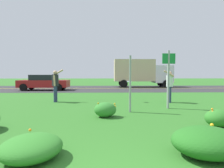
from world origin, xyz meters
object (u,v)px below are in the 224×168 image
Objects in this scene: car_red_center_left at (44,82)px; person_catcher_white_shirt at (170,84)px; sign_post_near_path at (130,84)px; person_thrower_dark_shirt at (55,83)px; box_truck_white at (141,72)px; sign_post_by_roadside at (168,73)px; frisbee_pale_blue at (129,82)px.

person_catcher_white_shirt is at bearing -41.02° from car_red_center_left.
sign_post_near_path is 0.49× the size of car_red_center_left.
car_red_center_left is (-3.16, 7.65, -0.27)m from person_thrower_dark_shirt.
person_thrower_dark_shirt is 0.26× the size of box_truck_white.
person_thrower_dark_shirt is at bearing 159.01° from sign_post_by_roadside.
box_truck_white reaches higher than sign_post_by_roadside.
sign_post_near_path reaches higher than frisbee_pale_blue.
sign_post_by_roadside is 5.81m from person_thrower_dark_shirt.
person_catcher_white_shirt is at bearing -3.38° from person_thrower_dark_shirt.
box_truck_white is at bearing 77.82° from sign_post_near_path.
frisbee_pale_blue is (-2.08, 0.29, 0.11)m from person_catcher_white_shirt.
sign_post_near_path is at bearing -134.25° from person_catcher_white_shirt.
sign_post_by_roadside is at bearing -110.47° from person_catcher_white_shirt.
frisbee_pale_blue is at bearing 125.64° from sign_post_by_roadside.
person_thrower_dark_shirt reaches higher than person_catcher_white_shirt.
person_thrower_dark_shirt is at bearing -67.54° from car_red_center_left.
person_thrower_dark_shirt reaches higher than frisbee_pale_blue.
frisbee_pale_blue is 0.04× the size of box_truck_white.
sign_post_near_path is at bearing -37.44° from person_thrower_dark_shirt.
box_truck_white is (1.43, 13.98, 0.29)m from sign_post_by_roadside.
person_thrower_dark_shirt is 1.04× the size of person_catcher_white_shirt.
frisbee_pale_blue is at bearing 171.99° from person_catcher_white_shirt.
frisbee_pale_blue is at bearing -0.92° from person_thrower_dark_shirt.
sign_post_near_path is 2.76m from frisbee_pale_blue.
box_truck_white is at bearing 86.31° from person_catcher_white_shirt.
person_thrower_dark_shirt is at bearing 142.56° from sign_post_near_path.
box_truck_white is (10.00, 4.25, 1.06)m from car_red_center_left.
sign_post_by_roadside is 9.56× the size of frisbee_pale_blue.
person_catcher_white_shirt is 2.10m from frisbee_pale_blue.
sign_post_by_roadside is at bearing -20.99° from person_thrower_dark_shirt.
car_red_center_left is at bearing -156.97° from box_truck_white.
person_catcher_white_shirt is 12.31m from box_truck_white.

